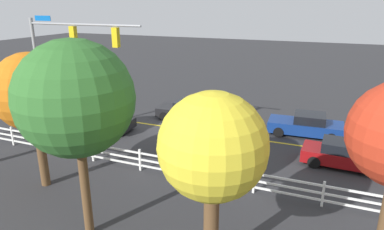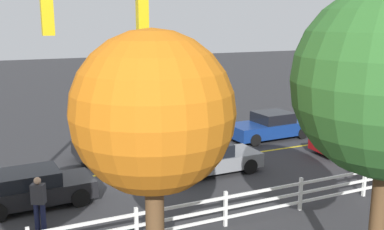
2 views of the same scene
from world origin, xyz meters
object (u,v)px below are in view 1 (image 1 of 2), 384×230
object	(u,v)px
car_2	(103,121)
tree_2	(76,99)
car_1	(188,110)
tree_4	(213,148)
car_0	(205,133)
tree_3	(33,92)
car_3	(346,155)
pedestrian	(83,126)
car_4	(306,125)

from	to	relation	value
car_2	tree_2	bearing A→B (deg)	-60.02
car_1	tree_4	size ratio (longest dim) A/B	0.74
car_1	tree_4	bearing A→B (deg)	113.31
car_0	tree_3	bearing A→B (deg)	-125.04
car_0	tree_4	size ratio (longest dim) A/B	0.73
car_1	tree_2	world-z (taller)	tree_2
car_0	car_3	distance (m)	7.80
car_0	tree_3	size ratio (longest dim) A/B	0.69
pedestrian	tree_4	size ratio (longest dim) A/B	0.29
car_3	tree_4	xyz separation A→B (m)	(4.12, 9.29, 3.48)
car_2	tree_2	xyz separation A→B (m)	(-6.03, 9.23, 4.48)
car_2	car_0	bearing A→B (deg)	0.54
car_2	tree_4	world-z (taller)	tree_4
pedestrian	tree_3	distance (m)	6.48
pedestrian	tree_2	bearing A→B (deg)	67.54
car_2	pedestrian	size ratio (longest dim) A/B	2.38
car_0	car_2	distance (m)	7.06
tree_4	pedestrian	bearing A→B (deg)	-33.80
car_4	tree_2	xyz separation A→B (m)	(6.55, 13.29, 4.44)
pedestrian	tree_3	size ratio (longest dim) A/B	0.27
car_1	tree_2	xyz separation A→B (m)	(-1.71, 13.44, 4.46)
car_0	pedestrian	xyz separation A→B (m)	(7.08, 2.43, 0.29)
tree_4	car_0	bearing A→B (deg)	-69.12
car_3	pedestrian	xyz separation A→B (m)	(14.87, 2.09, 0.27)
car_1	tree_2	size ratio (longest dim) A/B	0.60
tree_3	car_0	bearing A→B (deg)	-124.49
car_2	tree_3	distance (m)	8.25
tree_3	car_3	bearing A→B (deg)	-150.96
car_1	car_3	distance (m)	11.28
car_0	car_2	xyz separation A→B (m)	(7.04, 0.45, 0.00)
pedestrian	tree_3	xyz separation A→B (m)	(-1.90, 5.11, 3.51)
car_0	tree_2	xyz separation A→B (m)	(1.02, 9.68, 4.48)
car_1	tree_3	distance (m)	12.16
car_1	car_2	world-z (taller)	car_1
car_3	tree_2	world-z (taller)	tree_2
car_4	car_1	bearing A→B (deg)	-3.57
tree_3	tree_4	xyz separation A→B (m)	(-8.85, 2.09, -0.30)
car_2	tree_3	size ratio (longest dim) A/B	0.65
car_3	car_2	bearing A→B (deg)	-176.69
pedestrian	tree_2	world-z (taller)	tree_2
car_0	tree_2	distance (m)	10.72
car_4	tree_4	xyz separation A→B (m)	(1.86, 13.22, 3.46)
pedestrian	car_4	bearing A→B (deg)	143.25
car_2	car_4	world-z (taller)	car_4
car_0	tree_4	world-z (taller)	tree_4
car_2	tree_2	world-z (taller)	tree_2
car_1	pedestrian	size ratio (longest dim) A/B	2.53
car_3	tree_3	xyz separation A→B (m)	(12.97, 7.20, 3.78)
car_4	tree_3	bearing A→B (deg)	43.61
tree_2	car_3	bearing A→B (deg)	-133.29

